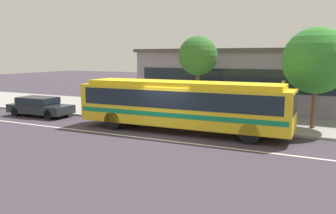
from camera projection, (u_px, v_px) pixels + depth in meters
name	position (u px, v px, depth m)	size (l,w,h in m)	color
ground_plane	(164.00, 136.00, 17.56)	(120.00, 120.00, 0.00)	#3C3440
sidewalk_slab	(209.00, 115.00, 23.47)	(60.00, 8.00, 0.12)	gray
lane_stripe_center	(157.00, 139.00, 16.85)	(56.00, 0.16, 0.01)	silver
transit_bus	(182.00, 103.00, 18.34)	(11.44, 2.66, 2.69)	yellow
sedan_behind_bus	(39.00, 105.00, 23.34)	(4.49, 1.91, 1.29)	#1F252A
pedestrian_waiting_near_sign	(148.00, 101.00, 22.18)	(0.46, 0.46, 1.75)	navy
bus_stop_sign	(283.00, 99.00, 17.88)	(0.11, 0.44, 2.65)	gray
street_tree_near_stop	(198.00, 56.00, 22.25)	(2.52, 2.52, 5.19)	brown
street_tree_mid_block	(316.00, 61.00, 18.48)	(3.56, 3.56, 5.44)	brown
station_building	(257.00, 78.00, 27.22)	(17.34, 8.82, 4.55)	gray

